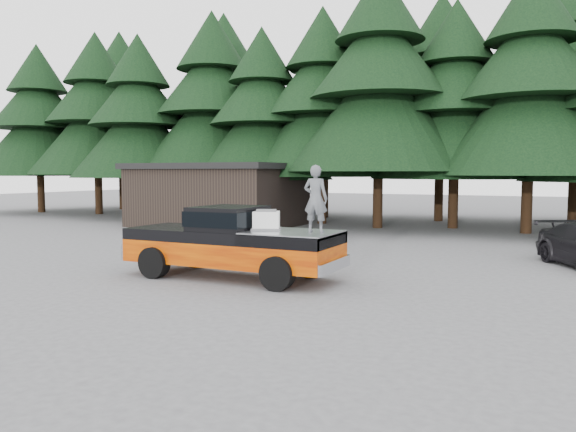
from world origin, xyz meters
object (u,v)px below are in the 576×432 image
at_px(air_compressor, 266,221).
at_px(man_on_bed, 316,199).
at_px(pickup_truck, 232,253).
at_px(utility_building, 219,194).

relative_size(air_compressor, man_on_bed, 0.40).
relative_size(pickup_truck, air_compressor, 8.87).
xyz_separation_m(air_compressor, utility_building, (-9.57, 12.46, 0.10)).
relative_size(pickup_truck, utility_building, 0.71).
bearing_deg(man_on_bed, air_compressor, -1.81).
height_order(man_on_bed, utility_building, utility_building).
bearing_deg(air_compressor, utility_building, 103.71).
bearing_deg(air_compressor, man_on_bed, -22.57).
bearing_deg(air_compressor, pickup_truck, 159.23).
height_order(air_compressor, man_on_bed, man_on_bed).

